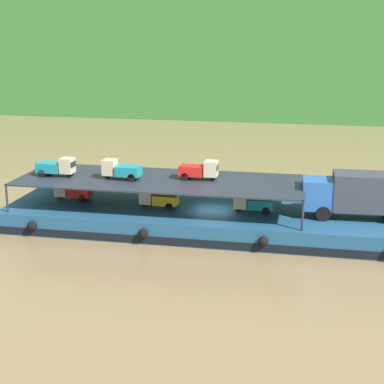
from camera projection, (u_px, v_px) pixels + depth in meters
The scene contains 11 objects.
ground_plane at pixel (212, 229), 42.85m from camera, with size 400.00×400.00×0.00m, color olive.
hillside_far_bank at pixel (277, 11), 100.21m from camera, with size 131.52×31.04×29.54m.
cargo_barge at pixel (212, 220), 42.63m from camera, with size 29.59×8.37×1.50m.
covered_lorry at pixel (357, 194), 40.12m from camera, with size 7.92×2.53×3.10m.
cargo_rack at pixel (160, 180), 42.66m from camera, with size 20.39×7.05×2.00m.
mini_truck_lower_stern at pixel (72, 191), 44.70m from camera, with size 2.75×1.22×1.38m.
mini_truck_lower_aft at pixel (158, 198), 42.73m from camera, with size 2.77×1.25×1.38m.
mini_truck_lower_mid at pixel (252, 202), 41.70m from camera, with size 2.78×1.26×1.38m.
mini_truck_upper_stern at pixel (57, 167), 43.48m from camera, with size 2.77×1.26×1.38m.
mini_truck_upper_mid at pixel (121, 170), 42.58m from camera, with size 2.78×1.27×1.38m.
mini_truck_upper_fore at pixel (199, 170), 42.49m from camera, with size 2.75×1.22×1.38m.
Camera 1 is at (6.56, -40.11, 13.90)m, focal length 56.11 mm.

